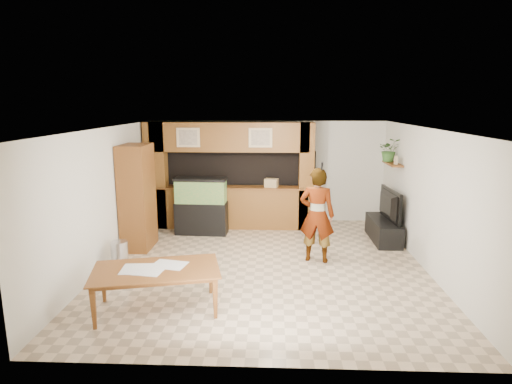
{
  "coord_description": "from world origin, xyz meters",
  "views": [
    {
      "loc": [
        0.16,
        -7.75,
        3.06
      ],
      "look_at": [
        -0.19,
        0.6,
        1.3
      ],
      "focal_mm": 30.0,
      "sensor_mm": 36.0,
      "label": 1
    }
  ],
  "objects_px": {
    "television": "(385,205)",
    "pantry_cabinet": "(137,197)",
    "aquarium": "(201,207)",
    "person": "(317,215)",
    "dining_table": "(157,290)"
  },
  "relations": [
    {
      "from": "person",
      "to": "television",
      "type": "bearing_deg",
      "value": -128.64
    },
    {
      "from": "pantry_cabinet",
      "to": "television",
      "type": "height_order",
      "value": "pantry_cabinet"
    },
    {
      "from": "aquarium",
      "to": "dining_table",
      "type": "xyz_separation_m",
      "value": [
        -0.02,
        -3.86,
        -0.33
      ]
    },
    {
      "from": "pantry_cabinet",
      "to": "dining_table",
      "type": "relative_size",
      "value": 1.2
    },
    {
      "from": "pantry_cabinet",
      "to": "aquarium",
      "type": "xyz_separation_m",
      "value": [
        1.17,
        1.03,
        -0.45
      ]
    },
    {
      "from": "person",
      "to": "dining_table",
      "type": "distance_m",
      "value": 3.42
    },
    {
      "from": "pantry_cabinet",
      "to": "television",
      "type": "relative_size",
      "value": 1.82
    },
    {
      "from": "aquarium",
      "to": "person",
      "type": "xyz_separation_m",
      "value": [
        2.54,
        -1.68,
        0.27
      ]
    },
    {
      "from": "television",
      "to": "person",
      "type": "distance_m",
      "value": 2.12
    },
    {
      "from": "aquarium",
      "to": "person",
      "type": "distance_m",
      "value": 3.06
    },
    {
      "from": "aquarium",
      "to": "person",
      "type": "height_order",
      "value": "person"
    },
    {
      "from": "television",
      "to": "person",
      "type": "xyz_separation_m",
      "value": [
        -1.64,
        -1.34,
        0.1
      ]
    },
    {
      "from": "person",
      "to": "aquarium",
      "type": "bearing_deg",
      "value": -21.42
    },
    {
      "from": "television",
      "to": "aquarium",
      "type": "bearing_deg",
      "value": 80.98
    },
    {
      "from": "television",
      "to": "pantry_cabinet",
      "type": "bearing_deg",
      "value": 93.03
    }
  ]
}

